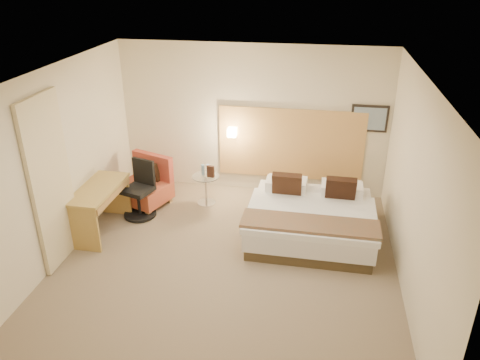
% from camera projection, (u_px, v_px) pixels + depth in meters
% --- Properties ---
extents(floor, '(4.80, 5.00, 0.02)m').
position_uv_depth(floor, '(226.00, 264.00, 6.73)').
color(floor, '#786650').
rests_on(floor, ground).
extents(ceiling, '(4.80, 5.00, 0.02)m').
position_uv_depth(ceiling, '(223.00, 75.00, 5.56)').
color(ceiling, white).
rests_on(ceiling, floor).
extents(wall_back, '(4.80, 0.02, 2.70)m').
position_uv_depth(wall_back, '(253.00, 120.00, 8.38)').
color(wall_back, beige).
rests_on(wall_back, floor).
extents(wall_front, '(4.80, 0.02, 2.70)m').
position_uv_depth(wall_front, '(165.00, 305.00, 3.91)').
color(wall_front, beige).
rests_on(wall_front, floor).
extents(wall_left, '(0.02, 5.00, 2.70)m').
position_uv_depth(wall_left, '(56.00, 166.00, 6.52)').
color(wall_left, beige).
rests_on(wall_left, floor).
extents(wall_right, '(0.02, 5.00, 2.70)m').
position_uv_depth(wall_right, '(416.00, 193.00, 5.77)').
color(wall_right, beige).
rests_on(wall_right, floor).
extents(headboard_panel, '(2.60, 0.04, 1.30)m').
position_uv_depth(headboard_panel, '(291.00, 144.00, 8.41)').
color(headboard_panel, '#BB8848').
rests_on(headboard_panel, wall_back).
extents(art_frame, '(0.62, 0.03, 0.47)m').
position_uv_depth(art_frame, '(369.00, 118.00, 7.98)').
color(art_frame, black).
rests_on(art_frame, wall_back).
extents(art_canvas, '(0.54, 0.01, 0.39)m').
position_uv_depth(art_canvas, '(370.00, 119.00, 7.96)').
color(art_canvas, gray).
rests_on(art_canvas, wall_back).
extents(lamp_arm, '(0.02, 0.12, 0.02)m').
position_uv_depth(lamp_arm, '(233.00, 131.00, 8.44)').
color(lamp_arm, white).
rests_on(lamp_arm, wall_back).
extents(lamp_shade, '(0.15, 0.15, 0.15)m').
position_uv_depth(lamp_shade, '(232.00, 132.00, 8.39)').
color(lamp_shade, '#FFEDC6').
rests_on(lamp_shade, wall_back).
extents(curtain, '(0.06, 0.90, 2.42)m').
position_uv_depth(curtain, '(51.00, 182.00, 6.34)').
color(curtain, beige).
rests_on(curtain, wall_left).
extents(bottle_a, '(0.07, 0.07, 0.19)m').
position_uv_depth(bottle_a, '(203.00, 170.00, 8.16)').
color(bottle_a, '#7DA5C1').
rests_on(bottle_a, side_table).
extents(bottle_b, '(0.07, 0.07, 0.19)m').
position_uv_depth(bottle_b, '(208.00, 169.00, 8.18)').
color(bottle_b, '#98C2EB').
rests_on(bottle_b, side_table).
extents(menu_folder, '(0.13, 0.07, 0.21)m').
position_uv_depth(menu_folder, '(211.00, 171.00, 8.08)').
color(menu_folder, '#311C14').
rests_on(menu_folder, side_table).
extents(bed, '(1.97, 1.90, 0.94)m').
position_uv_depth(bed, '(311.00, 218.00, 7.31)').
color(bed, '#3E321F').
rests_on(bed, floor).
extents(lounge_chair, '(1.02, 0.96, 0.87)m').
position_uv_depth(lounge_chair, '(146.00, 185.00, 8.25)').
color(lounge_chair, '#9E6E4A').
rests_on(lounge_chair, floor).
extents(side_table, '(0.57, 0.57, 0.53)m').
position_uv_depth(side_table, '(206.00, 188.00, 8.26)').
color(side_table, silver).
rests_on(side_table, floor).
extents(desk, '(0.58, 1.24, 0.77)m').
position_uv_depth(desk, '(100.00, 197.00, 7.28)').
color(desk, '#A98A42').
rests_on(desk, floor).
extents(desk_chair, '(0.68, 0.68, 0.96)m').
position_uv_depth(desk_chair, '(140.00, 194.00, 7.84)').
color(desk_chair, black).
rests_on(desk_chair, floor).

